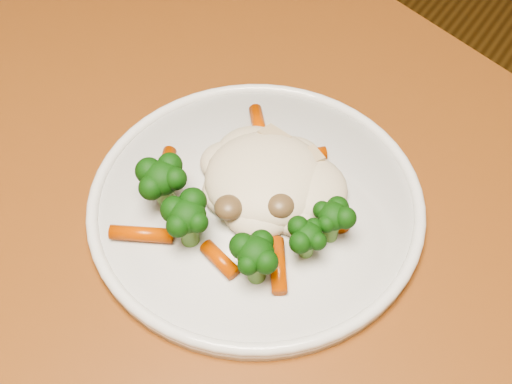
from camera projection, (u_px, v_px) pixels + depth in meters
dining_table at (201, 291)px, 0.62m from camera, size 1.25×1.02×0.75m
plate at (256, 203)px, 0.54m from camera, size 0.28×0.28×0.01m
meal at (253, 190)px, 0.51m from camera, size 0.19×0.19×0.05m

